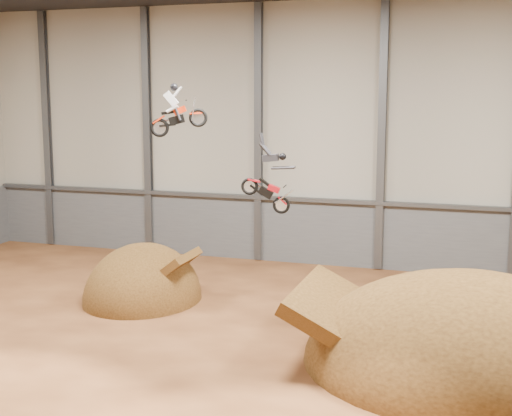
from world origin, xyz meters
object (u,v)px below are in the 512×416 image
at_px(fmx_rider_a, 181,105).
at_px(fmx_rider_b, 261,173).
at_px(takeoff_ramp, 143,300).
at_px(landing_ramp, 469,368).

xyz_separation_m(fmx_rider_a, fmx_rider_b, (3.00, 0.71, -2.55)).
distance_m(takeoff_ramp, fmx_rider_a, 9.79).
height_order(landing_ramp, fmx_rider_a, fmx_rider_a).
bearing_deg(fmx_rider_a, fmx_rider_b, -7.84).
height_order(takeoff_ramp, landing_ramp, landing_ramp).
distance_m(landing_ramp, fmx_rider_b, 10.28).
relative_size(fmx_rider_a, fmx_rider_b, 0.80).
relative_size(landing_ramp, fmx_rider_a, 5.15).
height_order(landing_ramp, fmx_rider_b, fmx_rider_b).
xyz_separation_m(takeoff_ramp, fmx_rider_b, (6.27, -2.10, 6.24)).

